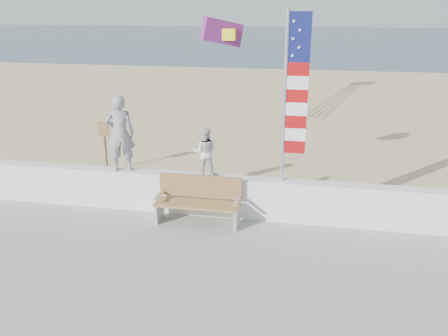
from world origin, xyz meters
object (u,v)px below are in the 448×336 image
Objects in this scene: adult at (120,133)px; child at (205,152)px; bench at (198,200)px; flag at (291,91)px.

adult is 1.58× the size of child.
child is 0.60× the size of bench.
adult is at bearing -7.38° from child.
flag reaches higher than adult.
adult is 2.29m from bench.
child is at bearing 179.99° from flag.
adult is 0.95× the size of bench.
bench is 2.98m from flag.
bench is at bearing 76.85° from child.
child is 2.25m from flag.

